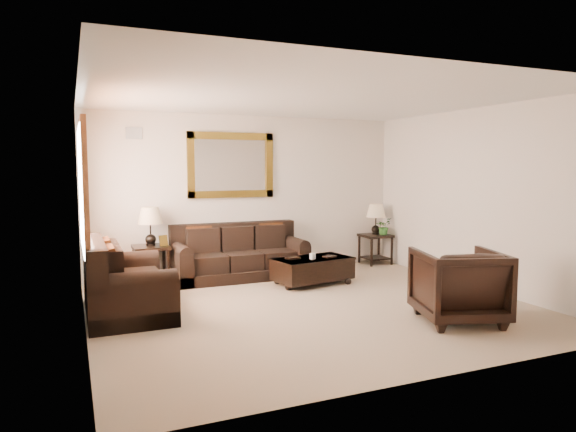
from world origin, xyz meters
name	(u,v)px	position (x,y,z in m)	size (l,w,h in m)	color
room	(311,204)	(0.00, 0.00, 1.35)	(5.51, 5.01, 2.71)	gray
window	(84,189)	(-2.70, 0.90, 1.55)	(0.07, 1.96, 1.66)	white
mirror	(231,165)	(-0.33, 2.47, 1.85)	(1.50, 0.06, 1.10)	#523A10
air_vent	(134,133)	(-1.90, 2.48, 2.35)	(0.25, 0.02, 0.18)	#999999
sofa	(239,258)	(-0.33, 2.07, 0.32)	(2.15, 0.93, 0.88)	black
loveseat	(123,287)	(-2.30, 0.60, 0.34)	(0.98, 1.66, 0.93)	black
end_table_left	(151,234)	(-1.72, 2.19, 0.78)	(0.55, 0.55, 1.20)	black
end_table_right	(376,225)	(2.40, 2.20, 0.74)	(0.51, 0.51, 1.13)	black
coffee_table	(313,268)	(0.58, 1.15, 0.26)	(1.31, 0.85, 0.51)	black
armchair	(458,282)	(1.31, -1.28, 0.48)	(0.93, 0.87, 0.95)	black
potted_plant	(384,228)	(2.51, 2.11, 0.68)	(0.28, 0.31, 0.25)	#26541D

